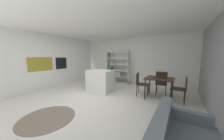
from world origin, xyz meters
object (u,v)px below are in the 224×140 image
(open_bookshelf, at_px, (117,68))
(built_in_oven, at_px, (61,63))
(dining_chair_window_side, at_px, (182,87))
(dining_chair_island_side, at_px, (140,82))
(kitchen_island, at_px, (101,81))
(dining_table, at_px, (159,81))
(dining_chair_far, at_px, (161,82))

(open_bookshelf, bearing_deg, built_in_oven, -135.21)
(dining_chair_window_side, bearing_deg, dining_chair_island_side, -89.76)
(kitchen_island, xyz_separation_m, dining_table, (2.38, 0.38, 0.21))
(open_bookshelf, bearing_deg, dining_table, -28.78)
(dining_table, distance_m, dining_chair_window_side, 0.70)
(dining_table, height_order, dining_chair_window_side, dining_chair_window_side)
(dining_chair_far, bearing_deg, dining_chair_window_side, 142.40)
(built_in_oven, distance_m, kitchen_island, 2.43)
(dining_chair_island_side, bearing_deg, dining_chair_far, -66.34)
(built_in_oven, height_order, kitchen_island, built_in_oven)
(dining_chair_far, bearing_deg, built_in_oven, 7.92)
(kitchen_island, distance_m, open_bookshelf, 1.81)
(built_in_oven, relative_size, dining_chair_island_side, 0.64)
(built_in_oven, distance_m, dining_chair_far, 4.87)
(dining_chair_island_side, xyz_separation_m, dining_chair_far, (0.70, 0.43, 0.02))
(built_in_oven, distance_m, dining_table, 4.76)
(dining_chair_window_side, xyz_separation_m, dining_chair_far, (-0.67, 0.42, 0.02))
(dining_chair_island_side, relative_size, dining_chair_window_side, 1.02)
(dining_chair_window_side, bearing_deg, open_bookshelf, -113.72)
(open_bookshelf, distance_m, dining_chair_window_side, 3.52)
(dining_table, xyz_separation_m, dining_chair_window_side, (0.69, 0.00, -0.15))
(open_bookshelf, height_order, dining_chair_island_side, open_bookshelf)
(kitchen_island, relative_size, dining_chair_far, 1.16)
(kitchen_island, distance_m, dining_chair_island_side, 1.73)
(dining_chair_island_side, bearing_deg, dining_table, -96.87)
(kitchen_island, relative_size, dining_table, 1.18)
(kitchen_island, distance_m, dining_chair_far, 2.52)
(kitchen_island, relative_size, dining_chair_window_side, 1.26)
(kitchen_island, bearing_deg, dining_chair_window_side, 7.04)
(built_in_oven, height_order, dining_chair_island_side, built_in_oven)
(dining_chair_island_side, distance_m, dining_chair_far, 0.82)
(dining_table, bearing_deg, dining_chair_far, 88.52)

